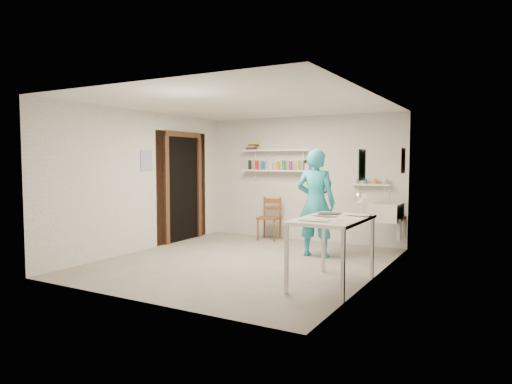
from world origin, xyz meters
The scene contains 27 objects.
floor centered at (0.00, 0.00, -0.01)m, with size 4.00×4.50×0.02m, color slate.
ceiling centered at (0.00, 0.00, 2.41)m, with size 4.00×4.50×0.02m, color silver.
wall_back centered at (0.00, 2.26, 1.20)m, with size 4.00×0.02×2.40m, color silver.
wall_front centered at (0.00, -2.26, 1.20)m, with size 4.00×0.02×2.40m, color silver.
wall_left centered at (-2.01, 0.00, 1.20)m, with size 0.02×4.50×2.40m, color silver.
wall_right centered at (2.01, 0.00, 1.20)m, with size 0.02×4.50×2.40m, color silver.
doorway_recess centered at (-1.99, 1.05, 1.00)m, with size 0.02×0.90×2.00m, color black.
corridor_box centered at (-2.70, 1.05, 1.05)m, with size 1.40×1.50×2.10m, color brown.
door_lintel centered at (-1.97, 1.05, 2.05)m, with size 0.06×1.05×0.10m, color brown.
door_jamb_near centered at (-1.97, 0.55, 1.00)m, with size 0.06×0.10×2.00m, color brown.
door_jamb_far centered at (-1.97, 1.55, 1.00)m, with size 0.06×0.10×2.00m, color brown.
shelf_lower centered at (-0.50, 2.13, 1.35)m, with size 1.50×0.22×0.03m, color white.
shelf_upper centered at (-0.50, 2.13, 1.75)m, with size 1.50×0.22×0.03m, color white.
ledge_shelf centered at (1.35, 2.17, 1.12)m, with size 0.70×0.14×0.03m, color white.
poster_left centered at (-1.99, 0.05, 1.55)m, with size 0.01×0.28×0.36m, color #334C7F.
poster_right_a centered at (1.99, 1.80, 1.55)m, with size 0.01×0.34×0.42m, color #995933.
poster_right_b centered at (1.99, -0.55, 1.50)m, with size 0.01×0.30×0.38m, color #3F724C.
belfast_sink centered at (1.75, 1.70, 0.70)m, with size 0.48×0.60×0.30m, color white.
man centered at (0.82, 0.91, 0.87)m, with size 0.64×0.42×1.74m, color teal.
wall_clock centered at (0.83, 1.13, 1.16)m, with size 0.31×0.31×0.04m, color beige.
wooden_chair centered at (-0.55, 1.91, 0.43)m, with size 0.40×0.38×0.86m, color brown.
work_table centered at (1.64, -0.59, 0.42)m, with size 0.76×1.27×0.85m, color white.
desk_lamp centered at (1.85, -0.09, 1.07)m, with size 0.16×0.16×0.16m, color white.
spray_cans centered at (-0.50, 2.13, 1.45)m, with size 1.31×0.06×0.17m.
book_stack centered at (-1.06, 2.13, 1.83)m, with size 0.26×0.14×0.14m.
ledge_pots centered at (1.35, 2.17, 1.18)m, with size 0.48×0.07×0.09m.
papers centered at (1.64, -0.59, 0.86)m, with size 0.30×0.22×0.02m.
Camera 1 is at (3.55, -5.92, 1.56)m, focal length 32.00 mm.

